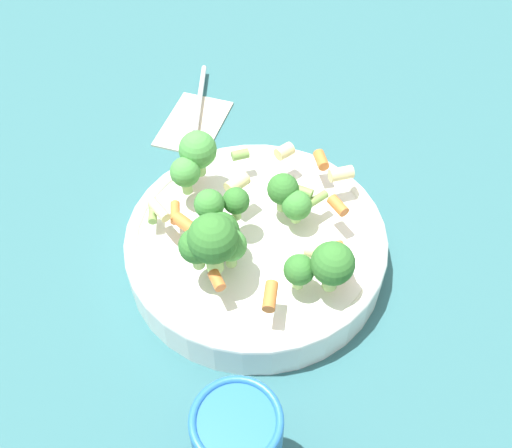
{
  "coord_description": "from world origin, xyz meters",
  "views": [
    {
      "loc": [
        -0.35,
        -0.18,
        0.53
      ],
      "look_at": [
        0.0,
        0.0,
        0.06
      ],
      "focal_mm": 42.0,
      "sensor_mm": 36.0,
      "label": 1
    }
  ],
  "objects": [
    {
      "name": "ground_plane",
      "position": [
        0.0,
        0.0,
        0.0
      ],
      "size": [
        3.0,
        3.0,
        0.0
      ],
      "primitive_type": "plane",
      "color": "#2D6066"
    },
    {
      "name": "bowl",
      "position": [
        0.0,
        0.0,
        0.03
      ],
      "size": [
        0.27,
        0.27,
        0.05
      ],
      "color": "white",
      "rests_on": "ground_plane"
    },
    {
      "name": "pasta_salad",
      "position": [
        -0.02,
        0.01,
        0.09
      ],
      "size": [
        0.21,
        0.23,
        0.08
      ],
      "color": "#8CB766",
      "rests_on": "bowl"
    },
    {
      "name": "cup",
      "position": [
        -0.21,
        -0.09,
        0.06
      ],
      "size": [
        0.07,
        0.07,
        0.12
      ],
      "color": "#2366B2",
      "rests_on": "ground_plane"
    },
    {
      "name": "napkin",
      "position": [
        0.16,
        0.18,
        0.0
      ],
      "size": [
        0.12,
        0.09,
        0.01
      ],
      "color": "beige",
      "rests_on": "ground_plane"
    },
    {
      "name": "spoon",
      "position": [
        0.16,
        0.17,
        0.01
      ],
      "size": [
        0.16,
        0.09,
        0.01
      ],
      "rotation": [
        0.0,
        0.0,
        9.88
      ],
      "color": "silver",
      "rests_on": "napkin"
    }
  ]
}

